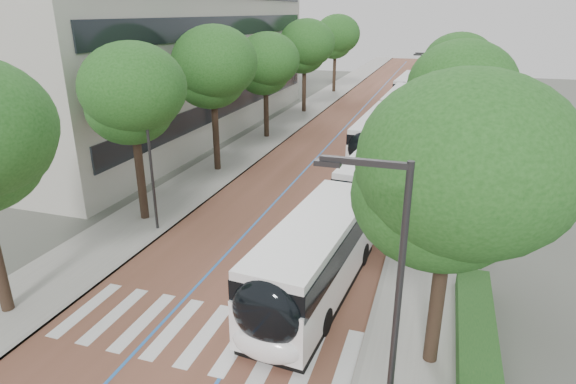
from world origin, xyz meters
The scene contains 19 objects.
ground centered at (0.00, 0.00, 0.00)m, with size 160.00×160.00×0.00m, color #51544C.
road centered at (0.00, 40.00, 0.01)m, with size 11.00×140.00×0.02m, color brown.
sidewalk_left centered at (-7.50, 40.00, 0.06)m, with size 4.00×140.00×0.12m, color gray.
sidewalk_right centered at (7.50, 40.00, 0.06)m, with size 4.00×140.00×0.12m, color gray.
kerb_left centered at (-5.60, 40.00, 0.06)m, with size 0.20×140.00×0.14m, color gray.
kerb_right centered at (5.60, 40.00, 0.06)m, with size 0.20×140.00×0.14m, color gray.
zebra_crossing centered at (0.20, 1.00, 0.03)m, with size 10.55×3.60×0.01m.
lane_line_left centered at (-1.60, 40.00, 0.02)m, with size 0.12×126.00×0.01m, color blue.
lane_line_right centered at (1.60, 40.00, 0.02)m, with size 0.12×126.00×0.01m, color blue.
office_building centered at (-19.47, 28.00, 7.00)m, with size 18.11×40.00×14.00m.
streetlight_near centered at (6.62, -3.00, 4.82)m, with size 1.82×0.20×8.00m.
streetlight_far centered at (6.62, 22.00, 4.82)m, with size 1.82×0.20×8.00m.
lamp_post_left centered at (-6.10, 8.00, 4.12)m, with size 0.14×0.14×8.00m, color #2D2C2F.
trees_left centered at (-7.50, 27.29, 6.68)m, with size 6.03×60.78×9.68m.
trees_right centered at (7.70, 18.51, 6.16)m, with size 5.97×47.37×8.81m.
lead_bus centered at (3.50, 8.53, 1.63)m, with size 4.01×18.54×3.20m.
bus_queued_0 centered at (2.78, 25.07, 1.62)m, with size 2.98×12.48×3.20m.
bus_queued_1 centered at (3.21, 37.55, 1.62)m, with size 2.92×12.47×3.20m.
bus_queued_2 centered at (3.06, 50.04, 1.62)m, with size 3.04×12.49×3.20m.
Camera 1 is at (7.22, -11.37, 10.59)m, focal length 30.00 mm.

